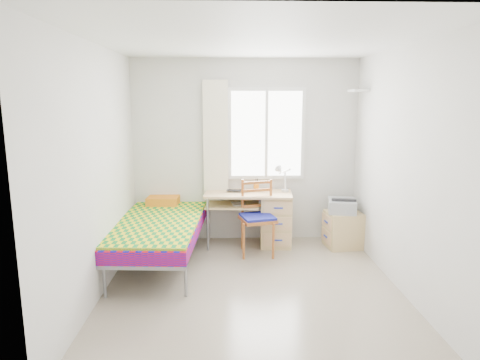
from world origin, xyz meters
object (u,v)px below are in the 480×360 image
(printer, at_px, (342,205))
(chair, at_px, (258,213))
(bed, at_px, (160,225))
(desk, at_px, (271,216))
(cabinet, at_px, (343,229))

(printer, bearing_deg, chair, -159.89)
(bed, relative_size, printer, 4.69)
(desk, relative_size, printer, 2.58)
(desk, bearing_deg, bed, -155.29)
(bed, height_order, printer, bed)
(cabinet, bearing_deg, bed, -177.71)
(desk, distance_m, chair, 0.42)
(desk, bearing_deg, printer, -3.24)
(chair, height_order, cabinet, chair)
(desk, bearing_deg, cabinet, -3.82)
(desk, distance_m, printer, 1.00)
(desk, height_order, cabinet, desk)
(chair, distance_m, printer, 1.19)
(desk, xyz_separation_m, cabinet, (1.00, -0.15, -0.16))
(desk, height_order, chair, chair)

